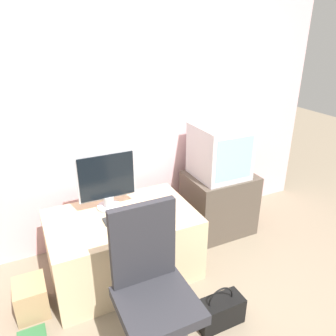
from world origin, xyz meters
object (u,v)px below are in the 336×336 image
at_px(main_monitor, 107,181).
at_px(office_chair, 153,296).
at_px(cardboard_box_lower, 31,298).
at_px(crt_tv, 220,151).
at_px(mouse, 144,210).
at_px(handbag, 220,311).
at_px(keyboard, 121,218).

xyz_separation_m(main_monitor, office_chair, (-0.01, -0.96, -0.36)).
bearing_deg(cardboard_box_lower, main_monitor, 21.83).
bearing_deg(crt_tv, mouse, -164.78).
height_order(main_monitor, handbag, main_monitor).
relative_size(main_monitor, handbag, 1.44).
xyz_separation_m(cardboard_box_lower, handbag, (1.20, -0.69, -0.02)).
distance_m(crt_tv, office_chair, 1.58).
height_order(main_monitor, cardboard_box_lower, main_monitor).
bearing_deg(keyboard, cardboard_box_lower, -174.72).
bearing_deg(main_monitor, handbag, -63.06).
distance_m(office_chair, handbag, 0.62).
distance_m(main_monitor, mouse, 0.38).
xyz_separation_m(mouse, handbag, (0.25, -0.78, -0.48)).
relative_size(keyboard, cardboard_box_lower, 1.05).
bearing_deg(crt_tv, keyboard, -166.37).
distance_m(main_monitor, keyboard, 0.32).
bearing_deg(mouse, cardboard_box_lower, -174.42).
bearing_deg(office_chair, handbag, -0.99).
bearing_deg(main_monitor, keyboard, -80.19).
height_order(crt_tv, handbag, crt_tv).
distance_m(main_monitor, crt_tv, 1.12).
bearing_deg(cardboard_box_lower, mouse, 5.58).
xyz_separation_m(office_chair, cardboard_box_lower, (-0.69, 0.68, -0.33)).
bearing_deg(handbag, keyboard, 121.09).
relative_size(main_monitor, cardboard_box_lower, 1.84).
bearing_deg(main_monitor, office_chair, -90.81).
relative_size(mouse, crt_tv, 0.12).
xyz_separation_m(mouse, crt_tv, (0.88, 0.24, 0.29)).
bearing_deg(mouse, main_monitor, 141.91).
bearing_deg(keyboard, main_monitor, 99.81).
bearing_deg(crt_tv, handbag, -121.54).
relative_size(mouse, office_chair, 0.06).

